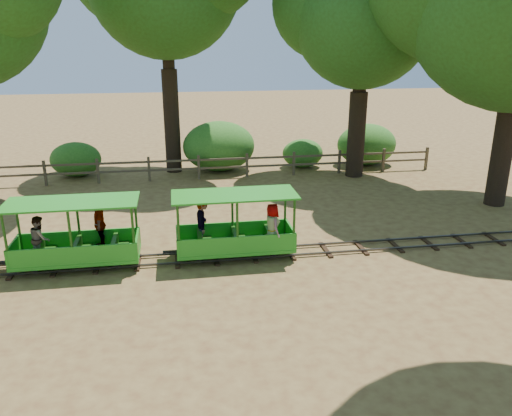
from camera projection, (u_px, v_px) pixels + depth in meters
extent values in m
plane|color=olive|center=(253.00, 256.00, 13.26)|extent=(90.00, 90.00, 0.00)
cube|color=#3F3D3A|center=(255.00, 258.00, 12.96)|extent=(22.00, 0.05, 0.05)
cube|color=#3F3D3A|center=(252.00, 249.00, 13.52)|extent=(22.00, 0.05, 0.05)
cube|color=#382314|center=(253.00, 255.00, 13.25)|extent=(0.12, 1.00, 0.05)
cube|color=#382314|center=(56.00, 268.00, 12.49)|extent=(0.12, 1.00, 0.05)
cube|color=#382314|center=(429.00, 243.00, 14.02)|extent=(0.12, 1.00, 0.05)
cube|color=green|center=(78.00, 257.00, 12.48)|extent=(3.03, 1.16, 0.09)
cube|color=#1D5313|center=(79.00, 261.00, 12.52)|extent=(2.73, 0.45, 0.12)
cube|color=green|center=(73.00, 256.00, 11.89)|extent=(3.03, 0.05, 0.45)
cube|color=green|center=(80.00, 239.00, 12.91)|extent=(3.03, 0.05, 0.45)
cube|color=green|center=(71.00, 202.00, 12.03)|extent=(3.17, 1.29, 0.04)
cylinder|color=#1D5313|center=(6.00, 242.00, 11.54)|extent=(0.06, 0.06, 1.43)
cylinder|color=#1D5313|center=(19.00, 226.00, 12.53)|extent=(0.06, 0.06, 1.43)
cylinder|color=#1D5313|center=(133.00, 234.00, 11.99)|extent=(0.06, 0.06, 1.43)
cylinder|color=#1D5313|center=(136.00, 220.00, 12.97)|extent=(0.06, 0.06, 1.43)
cube|color=#1D5313|center=(39.00, 251.00, 12.27)|extent=(0.11, 0.98, 0.36)
cube|color=#1D5313|center=(77.00, 248.00, 12.41)|extent=(0.11, 0.98, 0.36)
cube|color=#1D5313|center=(115.00, 246.00, 12.55)|extent=(0.11, 0.98, 0.36)
cylinder|color=black|center=(35.00, 267.00, 12.08)|extent=(0.25, 0.05, 0.25)
cylinder|color=black|center=(41.00, 257.00, 12.64)|extent=(0.25, 0.05, 0.25)
cylinder|color=black|center=(117.00, 262.00, 12.37)|extent=(0.25, 0.05, 0.25)
cylinder|color=black|center=(119.00, 252.00, 12.94)|extent=(0.25, 0.05, 0.25)
imported|color=gray|center=(40.00, 238.00, 12.01)|extent=(0.56, 0.64, 1.13)
imported|color=gray|center=(100.00, 224.00, 12.70)|extent=(0.38, 0.80, 1.32)
cube|color=green|center=(235.00, 247.00, 13.09)|extent=(3.03, 1.16, 0.09)
cube|color=#1D5313|center=(235.00, 250.00, 13.13)|extent=(2.73, 0.45, 0.12)
cube|color=green|center=(238.00, 245.00, 12.50)|extent=(3.03, 0.05, 0.45)
cube|color=green|center=(233.00, 230.00, 13.52)|extent=(3.03, 0.05, 0.45)
cube|color=green|center=(234.00, 195.00, 12.64)|extent=(3.17, 1.29, 0.04)
cylinder|color=#1D5313|center=(179.00, 232.00, 12.15)|extent=(0.06, 0.06, 1.43)
cylinder|color=#1D5313|center=(178.00, 217.00, 13.13)|extent=(0.06, 0.06, 1.43)
cylinder|color=#1D5313|center=(294.00, 225.00, 12.59)|extent=(0.06, 0.06, 1.43)
cylinder|color=#1D5313|center=(285.00, 212.00, 13.58)|extent=(0.06, 0.06, 1.43)
cube|color=#1D5313|center=(200.00, 241.00, 12.88)|extent=(0.11, 0.98, 0.36)
cube|color=#1D5313|center=(235.00, 239.00, 13.02)|extent=(0.11, 0.98, 0.36)
cube|color=#1D5313|center=(269.00, 237.00, 13.16)|extent=(0.11, 0.98, 0.36)
cylinder|color=black|center=(199.00, 256.00, 12.68)|extent=(0.25, 0.05, 0.25)
cylinder|color=black|center=(198.00, 247.00, 13.25)|extent=(0.25, 0.05, 0.25)
cylinder|color=black|center=(274.00, 251.00, 12.98)|extent=(0.25, 0.05, 0.25)
cylinder|color=black|center=(269.00, 242.00, 13.55)|extent=(0.25, 0.05, 0.25)
imported|color=gray|center=(203.00, 220.00, 13.04)|extent=(0.58, 0.88, 1.29)
imported|color=gray|center=(272.00, 226.00, 12.72)|extent=(0.50, 0.65, 1.19)
cylinder|color=#2D2116|center=(172.00, 122.00, 21.15)|extent=(0.66, 0.66, 4.32)
cylinder|color=#2D2116|center=(167.00, 37.00, 20.07)|extent=(0.50, 0.50, 2.47)
cylinder|color=#2D2116|center=(356.00, 135.00, 20.56)|extent=(0.72, 0.72, 3.47)
cylinder|color=#2D2116|center=(361.00, 66.00, 19.69)|extent=(0.54, 0.54, 1.98)
sphere|color=#254C17|center=(364.00, 17.00, 19.11)|extent=(5.42, 5.42, 5.42)
sphere|color=#254C17|center=(327.00, 4.00, 19.64)|extent=(4.33, 4.33, 4.33)
cylinder|color=#2D2116|center=(502.00, 153.00, 16.86)|extent=(0.68, 0.68, 3.66)
cube|color=brown|center=(45.00, 173.00, 19.51)|extent=(0.10, 0.10, 1.00)
cube|color=brown|center=(98.00, 171.00, 19.82)|extent=(0.10, 0.10, 1.00)
cube|color=brown|center=(149.00, 169.00, 20.12)|extent=(0.10, 0.10, 1.00)
cube|color=brown|center=(199.00, 167.00, 20.43)|extent=(0.10, 0.10, 1.00)
cube|color=brown|center=(247.00, 165.00, 20.74)|extent=(0.10, 0.10, 1.00)
cube|color=brown|center=(294.00, 164.00, 21.04)|extent=(0.10, 0.10, 1.00)
cube|color=brown|center=(339.00, 162.00, 21.35)|extent=(0.10, 0.10, 1.00)
cube|color=brown|center=(383.00, 160.00, 21.65)|extent=(0.10, 0.10, 1.00)
cube|color=brown|center=(426.00, 158.00, 21.96)|extent=(0.10, 0.10, 1.00)
cube|color=brown|center=(223.00, 159.00, 20.49)|extent=(18.00, 0.06, 0.08)
cube|color=brown|center=(223.00, 167.00, 20.60)|extent=(18.00, 0.06, 0.08)
ellipsoid|color=#2D6B1E|center=(76.00, 159.00, 20.80)|extent=(2.08, 1.60, 1.44)
ellipsoid|color=#2D6B1E|center=(219.00, 146.00, 21.61)|extent=(3.11, 2.40, 2.16)
ellipsoid|color=#2D6B1E|center=(303.00, 153.00, 22.32)|extent=(1.83, 1.41, 1.26)
ellipsoid|color=#2D6B1E|center=(367.00, 144.00, 22.68)|extent=(2.71, 2.08, 1.87)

